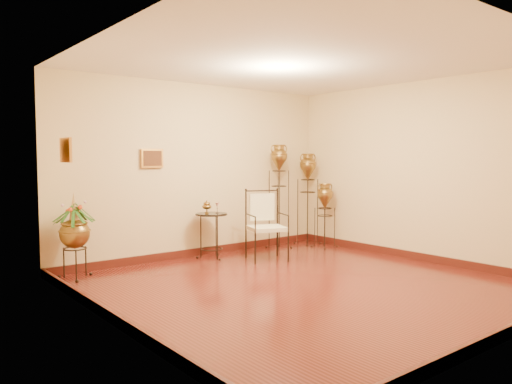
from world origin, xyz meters
TOP-DOWN VIEW (x-y plane):
  - ground at (0.00, 0.00)m, footprint 5.00×5.00m
  - room_shell at (-0.01, 0.01)m, footprint 5.02×5.02m
  - amphora_tall at (1.44, 2.15)m, footprint 0.43×0.43m
  - amphora_mid at (2.15, 2.15)m, footprint 0.46×0.46m
  - amphora_short at (2.15, 1.71)m, footprint 0.36×0.36m
  - planter_urn at (-2.15, 2.15)m, footprint 0.73×0.73m
  - armchair at (0.61, 1.48)m, footprint 0.78×0.76m
  - side_table at (0.01, 2.15)m, footprint 0.60×0.60m

SIDE VIEW (x-z plane):
  - ground at x=0.00m, z-range 0.00..0.00m
  - side_table at x=0.01m, z-range -0.08..0.84m
  - armchair at x=0.61m, z-range 0.00..1.10m
  - amphora_short at x=2.15m, z-range 0.00..1.17m
  - planter_urn at x=-2.15m, z-range 0.07..1.24m
  - amphora_mid at x=2.15m, z-range 0.01..1.72m
  - amphora_tall at x=1.44m, z-range 0.02..1.88m
  - room_shell at x=-0.01m, z-range 0.33..3.14m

